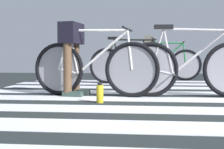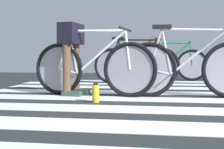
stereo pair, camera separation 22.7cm
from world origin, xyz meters
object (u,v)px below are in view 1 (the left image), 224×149
(bicycle_2_of_4, at_px, (190,67))
(cyclist_4_of_4, at_px, (150,52))
(cyclist_1_of_4, at_px, (72,49))
(bicycle_4_of_4, at_px, (163,64))
(bicycle_3_of_4, at_px, (131,65))
(water_bottle, at_px, (100,93))
(bicycle_1_of_4, at_px, (94,67))

(bicycle_2_of_4, distance_m, cyclist_4_of_4, 3.23)
(cyclist_1_of_4, height_order, bicycle_4_of_4, cyclist_1_of_4)
(bicycle_2_of_4, bearing_deg, bicycle_3_of_4, 110.29)
(cyclist_1_of_4, distance_m, water_bottle, 0.96)
(bicycle_2_of_4, bearing_deg, water_bottle, -153.30)
(water_bottle, bearing_deg, cyclist_1_of_4, 125.86)
(cyclist_1_of_4, height_order, water_bottle, cyclist_1_of_4)
(bicycle_3_of_4, bearing_deg, bicycle_4_of_4, 70.77)
(bicycle_1_of_4, bearing_deg, bicycle_4_of_4, 80.09)
(bicycle_4_of_4, height_order, water_bottle, bicycle_4_of_4)
(bicycle_4_of_4, relative_size, cyclist_4_of_4, 1.69)
(bicycle_3_of_4, distance_m, cyclist_4_of_4, 1.31)
(bicycle_3_of_4, relative_size, bicycle_4_of_4, 0.99)
(cyclist_1_of_4, distance_m, cyclist_4_of_4, 3.34)
(bicycle_3_of_4, height_order, bicycle_4_of_4, same)
(bicycle_1_of_4, distance_m, cyclist_4_of_4, 3.31)
(cyclist_1_of_4, distance_m, bicycle_3_of_4, 2.07)
(cyclist_1_of_4, relative_size, bicycle_3_of_4, 0.57)
(cyclist_1_of_4, bearing_deg, bicycle_3_of_4, 78.93)
(cyclist_4_of_4, relative_size, water_bottle, 4.57)
(cyclist_4_of_4, bearing_deg, bicycle_3_of_4, -103.63)
(bicycle_1_of_4, distance_m, bicycle_3_of_4, 2.02)
(cyclist_1_of_4, height_order, bicycle_3_of_4, cyclist_1_of_4)
(bicycle_1_of_4, distance_m, water_bottle, 0.69)
(bicycle_1_of_4, distance_m, bicycle_4_of_4, 3.36)
(bicycle_4_of_4, xyz_separation_m, cyclist_4_of_4, (-0.31, 0.02, 0.28))
(bicycle_3_of_4, bearing_deg, bicycle_2_of_4, -55.73)
(bicycle_2_of_4, xyz_separation_m, water_bottle, (-1.09, -0.62, -0.28))
(bicycle_2_of_4, height_order, bicycle_3_of_4, same)
(bicycle_2_of_4, height_order, bicycle_4_of_4, same)
(bicycle_3_of_4, distance_m, bicycle_4_of_4, 1.39)
(cyclist_4_of_4, bearing_deg, bicycle_4_of_4, 0.00)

